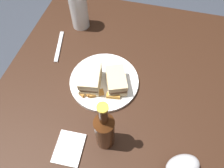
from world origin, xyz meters
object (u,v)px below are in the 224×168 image
(plate, at_px, (104,81))
(napkin, at_px, (69,148))
(sandwich_half_right, at_px, (116,81))
(cider_bottle, at_px, (105,130))
(gravy_boat, at_px, (182,166))
(sandwich_half_left, at_px, (91,78))
(pint_glass, at_px, (79,13))
(fork, at_px, (59,46))

(plate, height_order, napkin, plate)
(sandwich_half_right, distance_m, cider_bottle, 0.22)
(gravy_boat, bearing_deg, sandwich_half_right, 46.80)
(gravy_boat, bearing_deg, sandwich_half_left, 57.26)
(sandwich_half_left, bearing_deg, pint_glass, 25.44)
(napkin, bearing_deg, plate, -8.52)
(sandwich_half_left, bearing_deg, sandwich_half_right, -80.46)
(sandwich_half_right, relative_size, pint_glass, 0.75)
(cider_bottle, height_order, napkin, cider_bottle)
(napkin, bearing_deg, cider_bottle, -63.04)
(plate, height_order, cider_bottle, cider_bottle)
(cider_bottle, relative_size, fork, 1.44)
(plate, bearing_deg, cider_bottle, -163.56)
(plate, bearing_deg, napkin, 171.48)
(pint_glass, bearing_deg, fork, 162.25)
(cider_bottle, bearing_deg, sandwich_half_right, 4.19)
(cider_bottle, bearing_deg, napkin, 116.96)
(pint_glass, xyz_separation_m, fork, (-0.16, 0.05, -0.07))
(fork, bearing_deg, cider_bottle, 28.07)
(sandwich_half_left, relative_size, pint_glass, 0.76)
(plate, height_order, pint_glass, pint_glass)
(pint_glass, bearing_deg, plate, -146.00)
(sandwich_half_left, xyz_separation_m, cider_bottle, (-0.20, -0.11, 0.05))
(sandwich_half_right, xyz_separation_m, cider_bottle, (-0.22, -0.02, 0.06))
(sandwich_half_right, height_order, cider_bottle, cider_bottle)
(sandwich_half_left, height_order, gravy_boat, sandwich_half_left)
(sandwich_half_right, relative_size, gravy_boat, 1.00)
(plate, relative_size, gravy_boat, 2.16)
(plate, xyz_separation_m, sandwich_half_right, (-0.01, -0.05, 0.04))
(sandwich_half_left, height_order, napkin, sandwich_half_left)
(sandwich_half_right, distance_m, gravy_boat, 0.36)
(cider_bottle, bearing_deg, fork, 41.15)
(fork, bearing_deg, plate, 48.77)
(cider_bottle, bearing_deg, sandwich_half_left, 29.25)
(plate, xyz_separation_m, gravy_boat, (-0.26, -0.31, 0.04))
(sandwich_half_left, relative_size, gravy_boat, 1.02)
(pint_glass, relative_size, fork, 0.94)
(plate, xyz_separation_m, sandwich_half_left, (-0.03, 0.04, 0.04))
(sandwich_half_right, height_order, gravy_boat, sandwich_half_right)
(pint_glass, height_order, napkin, pint_glass)
(napkin, bearing_deg, sandwich_half_left, 0.50)
(sandwich_half_right, bearing_deg, gravy_boat, -133.20)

